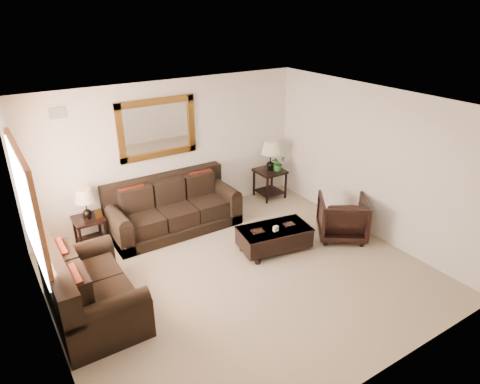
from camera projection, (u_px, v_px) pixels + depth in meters
room at (242, 198)px, 6.23m from camera, size 5.51×5.01×2.71m
window at (29, 207)px, 5.51m from camera, size 0.07×1.96×1.66m
mirror at (157, 128)px, 7.80m from camera, size 1.50×0.06×1.10m
air_vent at (57, 113)px, 6.79m from camera, size 0.25×0.02×0.18m
sofa at (173, 211)px, 8.07m from camera, size 2.40×1.04×0.98m
loveseat at (88, 293)px, 5.79m from camera, size 1.06×1.78×1.00m
end_table_left at (87, 209)px, 7.32m from camera, size 0.50×0.50×1.10m
end_table_right at (270, 161)px, 9.16m from camera, size 0.58×0.58×1.28m
coffee_table at (274, 236)px, 7.40m from camera, size 1.32×0.86×0.52m
armchair at (342, 216)px, 7.73m from camera, size 1.13×1.12×0.86m
potted_plant at (278, 165)px, 9.17m from camera, size 0.33×0.36×0.26m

